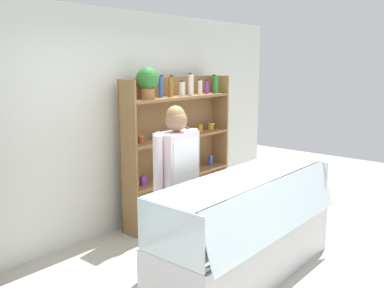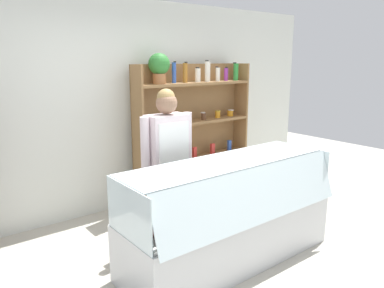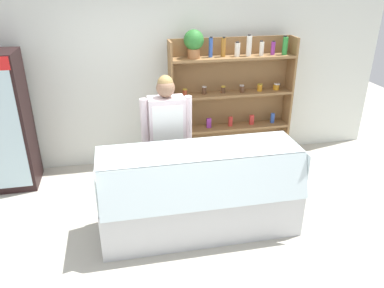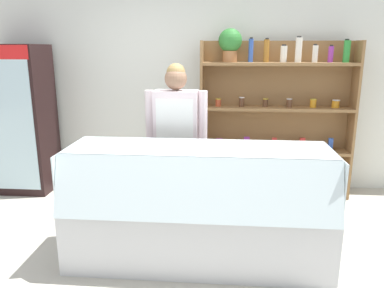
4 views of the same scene
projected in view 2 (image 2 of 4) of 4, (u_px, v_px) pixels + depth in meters
ground_plane at (223, 263)px, 3.66m from camera, size 12.00×12.00×0.00m
back_wall at (122, 106)px, 4.87m from camera, size 6.80×0.10×2.70m
shelving_unit at (189, 119)px, 5.21m from camera, size 1.83×0.29×2.03m
deli_display_case at (229, 230)px, 3.66m from camera, size 2.20×0.80×1.01m
shop_clerk at (168, 155)px, 3.86m from camera, size 0.62×0.25×1.66m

